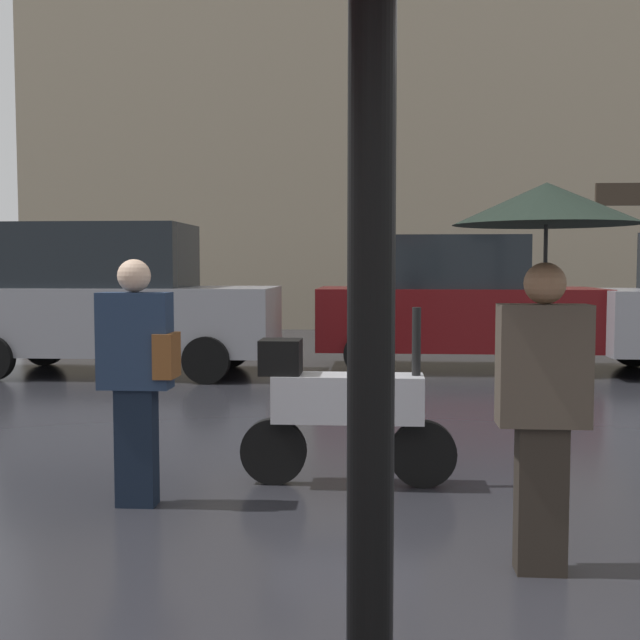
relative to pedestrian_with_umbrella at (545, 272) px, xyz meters
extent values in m
cylinder|color=black|center=(-0.82, -2.48, -0.27)|extent=(0.09, 0.09, 2.42)
cube|color=#2A241E|center=(0.00, 0.00, -1.12)|extent=(0.24, 0.15, 0.73)
cube|color=#473D33|center=(0.00, 0.00, -0.45)|extent=(0.44, 0.20, 0.59)
sphere|color=#936B4C|center=(0.00, 0.00, -0.05)|extent=(0.20, 0.20, 0.20)
cylinder|color=black|center=(0.00, 0.00, 0.08)|extent=(0.02, 0.02, 0.30)
cone|color=black|center=(0.00, 0.00, 0.33)|extent=(0.90, 0.90, 0.20)
cube|color=black|center=(-2.32, 0.93, -1.11)|extent=(0.24, 0.16, 0.75)
cube|color=#1E2D47|center=(-2.32, 0.93, -0.44)|extent=(0.44, 0.20, 0.60)
sphere|color=beige|center=(-2.32, 0.93, -0.03)|extent=(0.21, 0.21, 0.21)
cube|color=brown|center=(-2.12, 0.93, -0.53)|extent=(0.12, 0.24, 0.28)
cylinder|color=black|center=(-0.49, 1.48, -1.25)|extent=(0.46, 0.09, 0.46)
cylinder|color=black|center=(-1.52, 1.48, -1.25)|extent=(0.46, 0.09, 0.46)
cube|color=silver|center=(-1.01, 1.48, -0.87)|extent=(1.03, 0.32, 0.32)
cube|color=black|center=(-1.47, 1.48, -0.59)|extent=(0.28, 0.28, 0.24)
cylinder|color=black|center=(-0.54, 1.48, -0.52)|extent=(0.06, 0.06, 0.55)
cube|color=gray|center=(-4.44, 6.92, -0.72)|extent=(4.41, 1.69, 0.91)
cube|color=black|center=(-4.66, 6.92, 0.17)|extent=(2.43, 1.56, 0.88)
cylinder|color=black|center=(-3.01, 7.76, -1.18)|extent=(0.61, 0.18, 0.61)
cylinder|color=black|center=(-3.01, 6.07, -1.18)|extent=(0.61, 0.18, 0.61)
cylinder|color=black|center=(-5.88, 7.76, -1.18)|extent=(0.61, 0.18, 0.61)
cube|color=#590C0F|center=(0.35, 7.76, -0.73)|extent=(4.05, 1.71, 0.88)
cube|color=black|center=(0.15, 7.76, 0.08)|extent=(2.23, 1.57, 0.75)
cylinder|color=black|center=(1.67, 8.61, -1.17)|extent=(0.63, 0.18, 0.63)
cylinder|color=black|center=(1.67, 6.90, -1.17)|extent=(0.63, 0.18, 0.63)
cylinder|color=black|center=(-0.96, 8.61, -1.17)|extent=(0.63, 0.18, 0.63)
cylinder|color=black|center=(-0.96, 6.90, -1.17)|extent=(0.63, 0.18, 0.63)
cylinder|color=black|center=(3.04, 8.29, -1.18)|extent=(0.61, 0.18, 0.61)
cube|color=#33281E|center=(1.21, 2.73, 0.61)|extent=(0.52, 0.04, 0.18)
camera|label=1|loc=(-0.80, -3.89, 0.03)|focal=44.40mm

